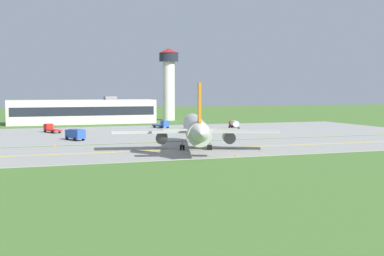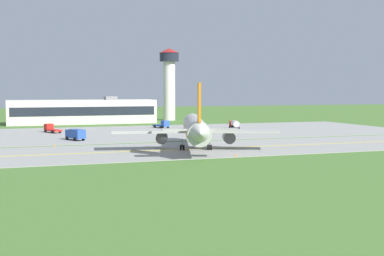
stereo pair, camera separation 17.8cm
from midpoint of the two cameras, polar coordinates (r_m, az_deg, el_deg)
name	(u,v)px [view 1 (the left image)]	position (r m, az deg, el deg)	size (l,w,h in m)	color
ground_plane	(167,150)	(101.28, -2.75, -2.42)	(500.00, 500.00, 0.00)	#47702D
taxiway_strip	(167,150)	(101.28, -2.75, -2.40)	(240.00, 28.00, 0.10)	gray
apron_pad	(158,132)	(144.20, -3.75, -0.45)	(140.00, 52.00, 0.10)	gray
taxiway_centreline	(167,150)	(101.27, -2.76, -2.36)	(220.00, 0.60, 0.01)	yellow
airplane_lead	(196,128)	(102.45, 0.33, -0.02)	(31.82, 38.77, 12.70)	#ADADA8
service_truck_baggage	(234,124)	(154.70, 4.50, 0.41)	(3.34, 6.30, 2.65)	red
service_truck_fuel	(51,129)	(146.89, -14.94, -0.05)	(4.36, 6.70, 2.59)	red
service_truck_catering	(75,134)	(123.27, -12.44, -0.63)	(4.06, 6.34, 2.60)	#264CA5
service_truck_pushback	(163,125)	(158.35, -3.20, 0.38)	(3.86, 6.72, 2.59)	#264CA5
terminal_building	(82,112)	(185.07, -11.74, 1.72)	(49.17, 13.02, 9.24)	beige
control_tower	(169,77)	(200.92, -2.53, 5.48)	(7.60, 7.60, 27.03)	silver
traffic_cone_near_edge	(236,155)	(92.20, 4.66, -2.89)	(0.44, 0.44, 0.60)	orange
traffic_cone_mid_edge	(54,146)	(110.78, -14.58, -1.83)	(0.44, 0.44, 0.60)	orange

